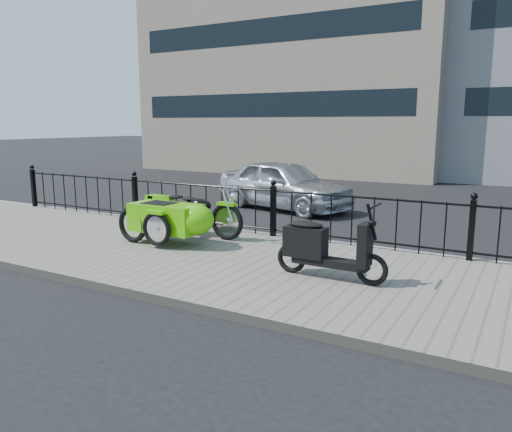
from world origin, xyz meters
The scene contains 9 objects.
ground centered at (0.00, 0.00, 0.00)m, with size 120.00×120.00×0.00m, color black.
sidewalk centered at (0.00, -0.50, 0.06)m, with size 30.00×3.80×0.12m, color slate.
curb centered at (0.00, 1.44, 0.06)m, with size 30.00×0.10×0.12m, color gray.
iron_fence centered at (0.00, 1.30, 0.59)m, with size 14.11×0.11×1.08m.
building_tan centered at (-6.00, 15.99, 6.00)m, with size 14.00×8.01×12.00m.
motorcycle_sidecar centered at (-1.20, -0.04, 0.59)m, with size 2.28×1.48×0.98m.
scooter centered at (1.82, -0.68, 0.55)m, with size 1.62×0.47×1.10m.
spare_tire centered at (-1.96, -0.43, 0.45)m, with size 0.66×0.66×0.09m, color black.
sedan_car centered at (-1.49, 4.74, 0.65)m, with size 1.54×3.83×1.31m, color silver.
Camera 1 is at (4.33, -6.98, 2.25)m, focal length 35.00 mm.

